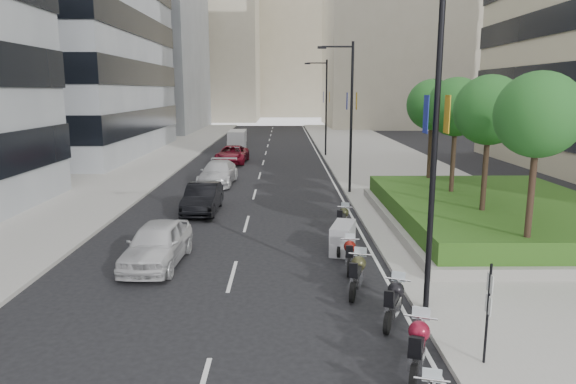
{
  "coord_description": "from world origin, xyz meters",
  "views": [
    {
      "loc": [
        0.25,
        -12.63,
        6.22
      ],
      "look_at": [
        0.45,
        8.63,
        2.0
      ],
      "focal_mm": 32.0,
      "sensor_mm": 36.0,
      "label": 1
    }
  ],
  "objects_px": {
    "motorcycle_5": "(343,238)",
    "car_c": "(218,173)",
    "motorcycle_4": "(349,255)",
    "lamp_post_2": "(325,103)",
    "car_b": "(203,198)",
    "lamp_post_1": "(349,110)",
    "lamp_post_0": "(429,135)",
    "motorcycle_3": "(357,274)",
    "car_d": "(232,154)",
    "parking_sign": "(488,309)",
    "motorcycle_1": "(418,348)",
    "motorcycle_2": "(394,302)",
    "delivery_van": "(237,140)",
    "motorcycle_6": "(343,219)",
    "car_a": "(157,244)"
  },
  "relations": [
    {
      "from": "car_d",
      "to": "delivery_van",
      "type": "xyz_separation_m",
      "value": [
        -0.5,
        10.86,
        0.18
      ]
    },
    {
      "from": "car_b",
      "to": "delivery_van",
      "type": "relative_size",
      "value": 0.96
    },
    {
      "from": "lamp_post_2",
      "to": "motorcycle_5",
      "type": "height_order",
      "value": "lamp_post_2"
    },
    {
      "from": "motorcycle_1",
      "to": "delivery_van",
      "type": "relative_size",
      "value": 0.46
    },
    {
      "from": "motorcycle_4",
      "to": "lamp_post_2",
      "type": "bearing_deg",
      "value": 5.49
    },
    {
      "from": "car_b",
      "to": "parking_sign",
      "type": "bearing_deg",
      "value": -59.54
    },
    {
      "from": "lamp_post_2",
      "to": "car_d",
      "type": "relative_size",
      "value": 1.68
    },
    {
      "from": "car_b",
      "to": "motorcycle_5",
      "type": "bearing_deg",
      "value": -45.24
    },
    {
      "from": "motorcycle_2",
      "to": "motorcycle_6",
      "type": "xyz_separation_m",
      "value": [
        -0.33,
        9.23,
        -0.02
      ]
    },
    {
      "from": "motorcycle_3",
      "to": "car_d",
      "type": "relative_size",
      "value": 0.4
    },
    {
      "from": "car_b",
      "to": "motorcycle_6",
      "type": "bearing_deg",
      "value": -27.29
    },
    {
      "from": "car_b",
      "to": "car_d",
      "type": "relative_size",
      "value": 0.84
    },
    {
      "from": "motorcycle_1",
      "to": "lamp_post_2",
      "type": "bearing_deg",
      "value": 18.52
    },
    {
      "from": "lamp_post_0",
      "to": "car_c",
      "type": "bearing_deg",
      "value": 112.04
    },
    {
      "from": "motorcycle_5",
      "to": "car_c",
      "type": "bearing_deg",
      "value": 39.75
    },
    {
      "from": "motorcycle_1",
      "to": "delivery_van",
      "type": "bearing_deg",
      "value": 29.92
    },
    {
      "from": "motorcycle_3",
      "to": "car_a",
      "type": "height_order",
      "value": "car_a"
    },
    {
      "from": "lamp_post_1",
      "to": "car_a",
      "type": "xyz_separation_m",
      "value": [
        -8.45,
        -12.79,
        -4.28
      ]
    },
    {
      "from": "lamp_post_1",
      "to": "motorcycle_1",
      "type": "relative_size",
      "value": 4.14
    },
    {
      "from": "lamp_post_0",
      "to": "delivery_van",
      "type": "xyz_separation_m",
      "value": [
        -8.84,
        41.63,
        -4.14
      ]
    },
    {
      "from": "car_a",
      "to": "motorcycle_3",
      "type": "bearing_deg",
      "value": -18.27
    },
    {
      "from": "car_b",
      "to": "car_c",
      "type": "bearing_deg",
      "value": 92.24
    },
    {
      "from": "lamp_post_2",
      "to": "motorcycle_1",
      "type": "bearing_deg",
      "value": -91.37
    },
    {
      "from": "motorcycle_6",
      "to": "car_c",
      "type": "bearing_deg",
      "value": 48.9
    },
    {
      "from": "delivery_van",
      "to": "car_d",
      "type": "bearing_deg",
      "value": -88.47
    },
    {
      "from": "lamp_post_1",
      "to": "motorcycle_5",
      "type": "xyz_separation_m",
      "value": [
        -1.57,
        -11.4,
        -4.5
      ]
    },
    {
      "from": "motorcycle_1",
      "to": "car_c",
      "type": "relative_size",
      "value": 0.41
    },
    {
      "from": "parking_sign",
      "to": "motorcycle_1",
      "type": "relative_size",
      "value": 1.15
    },
    {
      "from": "lamp_post_1",
      "to": "car_b",
      "type": "bearing_deg",
      "value": -149.99
    },
    {
      "from": "car_b",
      "to": "car_a",
      "type": "bearing_deg",
      "value": -91.91
    },
    {
      "from": "car_a",
      "to": "lamp_post_2",
      "type": "bearing_deg",
      "value": 77.47
    },
    {
      "from": "motorcycle_2",
      "to": "motorcycle_5",
      "type": "xyz_separation_m",
      "value": [
        -0.69,
        6.15,
        -0.0
      ]
    },
    {
      "from": "lamp_post_0",
      "to": "car_a",
      "type": "bearing_deg",
      "value": 153.51
    },
    {
      "from": "parking_sign",
      "to": "car_b",
      "type": "bearing_deg",
      "value": 119.61
    },
    {
      "from": "motorcycle_1",
      "to": "car_b",
      "type": "bearing_deg",
      "value": 44.66
    },
    {
      "from": "motorcycle_6",
      "to": "car_d",
      "type": "distance_m",
      "value": 23.21
    },
    {
      "from": "parking_sign",
      "to": "motorcycle_6",
      "type": "bearing_deg",
      "value": 99.1
    },
    {
      "from": "car_d",
      "to": "motorcycle_1",
      "type": "bearing_deg",
      "value": -74.87
    },
    {
      "from": "motorcycle_2",
      "to": "lamp_post_0",
      "type": "bearing_deg",
      "value": -35.03
    },
    {
      "from": "car_a",
      "to": "delivery_van",
      "type": "xyz_separation_m",
      "value": [
        -0.38,
        37.41,
        0.14
      ]
    },
    {
      "from": "lamp_post_0",
      "to": "motorcycle_3",
      "type": "height_order",
      "value": "lamp_post_0"
    },
    {
      "from": "lamp_post_1",
      "to": "motorcycle_3",
      "type": "bearing_deg",
      "value": -95.86
    },
    {
      "from": "motorcycle_1",
      "to": "car_d",
      "type": "xyz_separation_m",
      "value": [
        -7.42,
        33.93,
        0.14
      ]
    },
    {
      "from": "motorcycle_2",
      "to": "motorcycle_6",
      "type": "height_order",
      "value": "motorcycle_2"
    },
    {
      "from": "lamp_post_1",
      "to": "motorcycle_5",
      "type": "relative_size",
      "value": 4.5
    },
    {
      "from": "lamp_post_2",
      "to": "motorcycle_2",
      "type": "xyz_separation_m",
      "value": [
        -0.88,
        -35.55,
        -4.5
      ]
    },
    {
      "from": "parking_sign",
      "to": "motorcycle_3",
      "type": "relative_size",
      "value": 1.17
    },
    {
      "from": "motorcycle_4",
      "to": "motorcycle_5",
      "type": "bearing_deg",
      "value": 8.63
    },
    {
      "from": "motorcycle_4",
      "to": "car_b",
      "type": "distance_m",
      "value": 10.88
    },
    {
      "from": "lamp_post_1",
      "to": "motorcycle_2",
      "type": "bearing_deg",
      "value": -92.88
    }
  ]
}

